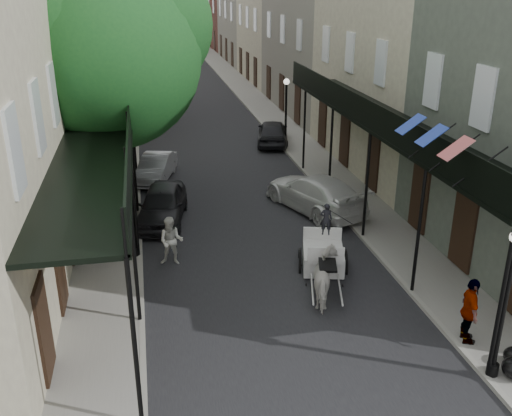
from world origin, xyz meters
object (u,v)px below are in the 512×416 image
car_left_mid (156,168)px  car_right_far (273,132)px  lamppost_right_far (286,112)px  horse (327,278)px  car_left_near (162,204)px  tree_near (119,46)px  car_right_near (315,193)px  lamppost_left (131,202)px  lamppost_right_near (505,304)px  carriage (323,237)px  tree_far (124,32)px  pedestrian_walking (171,241)px  car_left_far (148,102)px  pedestrian_sidewalk_right (470,311)px  pedestrian_sidewalk_left (116,137)px

car_left_mid → car_right_far: car_right_far is taller
lamppost_right_far → car_right_far: 1.75m
horse → car_left_near: horse is taller
tree_near → car_right_far: 13.12m
tree_near → car_right_near: (7.27, -1.18, -5.76)m
tree_near → horse: bearing=-55.5°
lamppost_right_far → lamppost_left: bearing=-124.3°
lamppost_right_near → car_right_far: size_ratio=0.91×
car_right_near → lamppost_right_far: bearing=-117.0°
lamppost_left → car_left_mid: 8.19m
tree_near → lamppost_right_far: bearing=43.3°
carriage → tree_far: bearing=121.8°
pedestrian_walking → car_right_far: bearing=78.4°
lamppost_right_far → car_left_near: (-7.14, -9.00, -1.35)m
car_left_far → car_right_near: 21.31m
tree_far → lamppost_right_near: (8.35, -26.18, -3.79)m
tree_near → carriage: 10.10m
tree_far → lamppost_right_near: 27.74m
car_left_far → car_right_near: bearing=-84.4°
lamppost_left → car_left_far: size_ratio=0.82×
lamppost_left → car_left_mid: lamppost_left is taller
lamppost_right_near → horse: (-2.74, 4.10, -1.30)m
tree_far → car_left_far: tree_far is taller
lamppost_left → carriage: (6.04, -1.64, -1.08)m
tree_near → car_left_far: bearing=86.8°
carriage → pedestrian_sidewalk_right: carriage is taller
pedestrian_sidewalk_right → car_left_near: (-7.24, 9.65, -0.31)m
tree_far → pedestrian_sidewalk_right: bearing=-71.2°
lamppost_right_near → carriage: (-2.16, 6.36, -1.08)m
pedestrian_sidewalk_right → car_left_near: size_ratio=0.43×
car_left_far → car_right_far: size_ratio=1.10×
tree_far → lamppost_right_far: tree_far is taller
pedestrian_sidewalk_left → car_left_mid: pedestrian_sidewalk_left is taller
lamppost_right_far → car_left_mid: bearing=-151.0°
lamppost_right_near → car_left_near: lamppost_right_near is taller
pedestrian_sidewalk_left → car_left_mid: (1.94, -4.95, -0.27)m
car_left_far → car_left_mid: bearing=-101.3°
pedestrian_sidewalk_right → car_right_far: bearing=17.8°
car_left_mid → lamppost_right_far: bearing=44.7°
car_left_mid → lamppost_left: bearing=-81.4°
pedestrian_walking → lamppost_left: bearing=165.3°
pedestrian_walking → car_left_mid: bearing=105.3°
horse → car_right_far: 17.05m
lamppost_right_far → pedestrian_walking: bearing=-119.0°
pedestrian_sidewalk_left → lamppost_right_far: bearing=140.0°
horse → lamppost_right_far: bearing=-85.3°
car_left_mid → car_right_near: car_right_near is taller
lamppost_left → horse: lamppost_left is taller
pedestrian_sidewalk_right → car_left_far: size_ratio=0.40×
carriage → car_right_near: 4.78m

